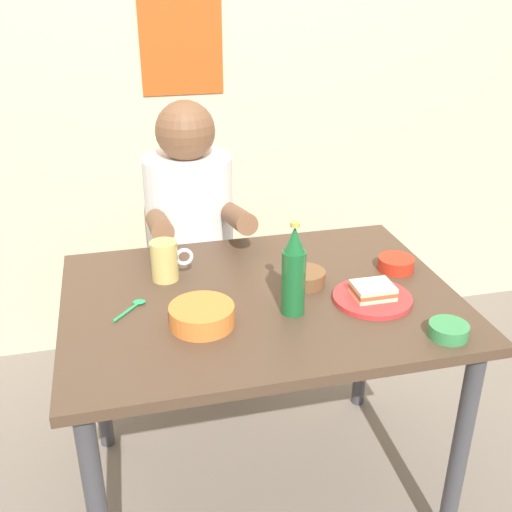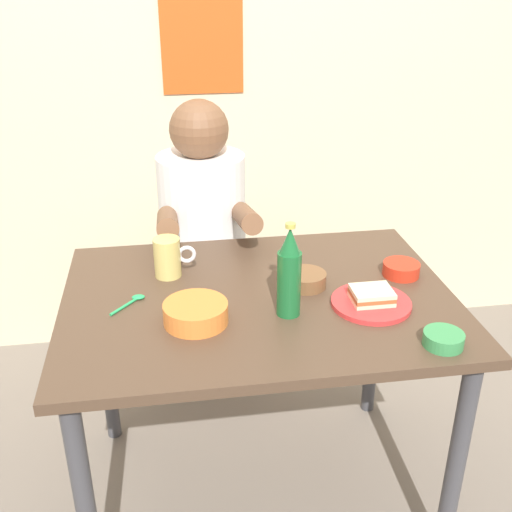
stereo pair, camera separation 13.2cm
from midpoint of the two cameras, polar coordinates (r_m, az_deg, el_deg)
The scene contains 14 objects.
ground_plane at distance 2.19m, azimuth 2.06°, elevation -20.86°, with size 6.00×6.00×0.00m, color slate.
wall_back at distance 2.56m, azimuth -2.05°, elevation 19.17°, with size 4.40×0.09×2.60m.
dining_table at distance 1.78m, azimuth 2.38°, elevation -6.36°, with size 1.10×0.80×0.74m.
stool at distance 2.45m, azimuth -3.13°, elevation -4.76°, with size 0.34×0.34×0.45m.
person_seated at distance 2.26m, azimuth -3.35°, elevation 4.25°, with size 0.33×0.56×0.72m.
plate_orange at distance 1.72m, azimuth 12.87°, elevation -4.35°, with size 0.22×0.22×0.01m, color red.
sandwich at distance 1.71m, azimuth 12.95°, elevation -3.63°, with size 0.11×0.09×0.04m.
beer_mug at distance 1.82m, azimuth -6.16°, elevation -0.16°, with size 0.13×0.08×0.12m.
beer_bottle at distance 1.59m, azimuth 5.49°, elevation -1.74°, with size 0.06×0.06×0.26m.
condiment_bowl_brown at distance 1.78m, azimuth 6.78°, elevation -2.18°, with size 0.12×0.12×0.04m.
sauce_bowl_chili at distance 1.90m, azimuth 15.36°, elevation -1.17°, with size 0.11×0.11×0.04m.
dip_bowl_green at distance 1.59m, azimuth 19.41°, elevation -7.34°, with size 0.10×0.10×0.03m.
soup_bowl_orange at distance 1.59m, azimuth -3.29°, elevation -5.30°, with size 0.17×0.17×0.05m.
spoon at distance 1.71m, azimuth -9.27°, elevation -4.18°, with size 0.09×0.10×0.01m.
Camera 2 is at (-0.24, -1.49, 1.59)m, focal length 42.84 mm.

